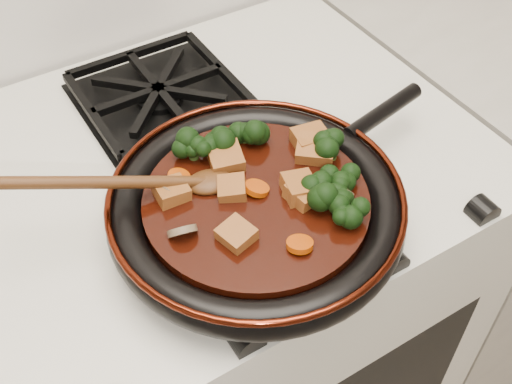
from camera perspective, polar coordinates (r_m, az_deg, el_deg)
stove at (r=1.25m, az=-3.39°, el=-11.91°), size 0.76×0.60×0.90m
burner_grate_front at (r=0.80m, az=0.07°, el=-1.95°), size 0.23×0.23×0.03m
burner_grate_back at (r=0.98m, az=-8.61°, el=8.58°), size 0.23×0.23×0.03m
skillet at (r=0.77m, az=0.11°, el=-1.26°), size 0.48×0.36×0.05m
braising_sauce at (r=0.76m, az=0.00°, el=-1.08°), size 0.27×0.27×0.02m
tofu_cube_0 at (r=0.71m, az=-1.75°, el=-3.84°), size 0.04×0.04×0.02m
tofu_cube_1 at (r=0.79m, az=-2.71°, el=2.93°), size 0.05×0.05×0.03m
tofu_cube_2 at (r=0.82m, az=4.87°, el=4.66°), size 0.05×0.04×0.02m
tofu_cube_3 at (r=0.76m, az=-7.52°, el=0.02°), size 0.04×0.04×0.02m
tofu_cube_4 at (r=0.76m, az=3.89°, el=0.35°), size 0.05×0.05×0.03m
tofu_cube_5 at (r=0.80m, az=5.29°, el=3.70°), size 0.06×0.06×0.03m
tofu_cube_6 at (r=0.76m, az=-2.14°, el=0.27°), size 0.05×0.05×0.02m
tofu_cube_7 at (r=0.75m, az=4.35°, el=-0.13°), size 0.04×0.04×0.03m
broccoli_floret_0 at (r=0.75m, az=5.89°, el=-0.01°), size 0.07×0.07×0.07m
broccoli_floret_1 at (r=0.82m, az=-1.03°, el=5.09°), size 0.07×0.07×0.07m
broccoli_floret_2 at (r=0.80m, az=-3.18°, el=3.78°), size 0.09×0.09×0.06m
broccoli_floret_3 at (r=0.77m, az=7.56°, el=1.17°), size 0.08×0.08×0.06m
broccoli_floret_4 at (r=0.73m, az=7.93°, el=-1.67°), size 0.08×0.07×0.06m
broccoli_floret_5 at (r=0.80m, az=-5.55°, el=3.68°), size 0.08×0.07×0.06m
broccoli_floret_6 at (r=0.75m, az=7.73°, el=-0.58°), size 0.08×0.07×0.06m
broccoli_floret_7 at (r=0.80m, az=6.80°, el=3.63°), size 0.07×0.07×0.06m
carrot_coin_0 at (r=0.76m, az=0.06°, el=0.34°), size 0.03×0.03×0.02m
carrot_coin_1 at (r=0.71m, az=3.91°, el=-4.65°), size 0.03×0.03×0.02m
carrot_coin_2 at (r=0.77m, az=6.65°, el=0.41°), size 0.03×0.03×0.01m
carrot_coin_3 at (r=0.78m, az=-6.87°, el=1.29°), size 0.03×0.03×0.02m
mushroom_slice_0 at (r=0.76m, az=-7.45°, el=0.24°), size 0.04×0.04×0.03m
mushroom_slice_1 at (r=0.72m, az=-6.56°, el=-3.47°), size 0.04×0.03×0.03m
mushroom_slice_2 at (r=0.76m, az=7.50°, el=-0.03°), size 0.04×0.04×0.03m
wooden_spoon at (r=0.75m, az=-9.88°, el=0.86°), size 0.16×0.07×0.26m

